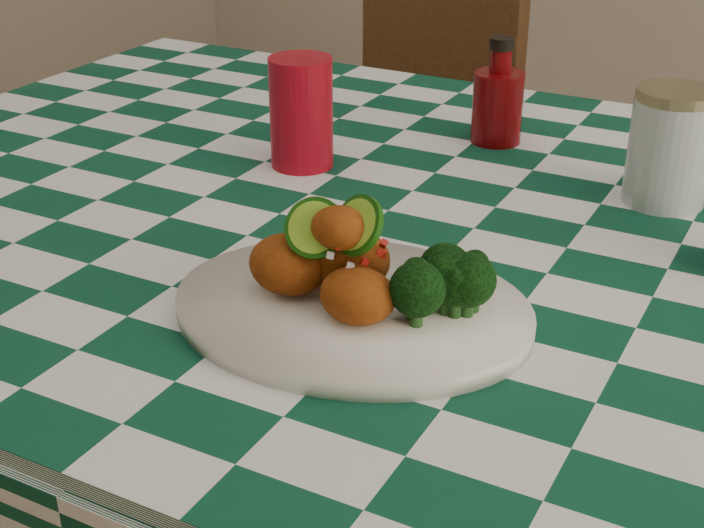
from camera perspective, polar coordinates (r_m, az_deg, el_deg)
The scene contains 8 objects.
dining_table at distance 1.27m, azimuth 6.09°, elevation -14.20°, with size 1.66×1.06×0.79m, color #0C412A, non-canonical shape.
plate at distance 0.88m, azimuth 0.00°, elevation -2.69°, with size 0.33×0.25×0.02m, color white, non-canonical shape.
fried_chicken_pile at distance 0.85m, azimuth -0.45°, elevation 0.58°, with size 0.14×0.10×0.09m, color #90390E, non-canonical shape.
broccoli_side at distance 0.84m, azimuth 5.01°, elevation -1.27°, with size 0.08×0.08×0.06m, color black, non-canonical shape.
red_tumbler at distance 1.21m, azimuth -2.97°, elevation 8.78°, with size 0.08×0.08×0.14m, color maroon.
ketchup_bottle at distance 1.30m, azimuth 8.52°, elevation 9.94°, with size 0.07×0.07×0.14m, color #5D0407, non-canonical shape.
mason_jar at distance 1.15m, azimuth 18.02°, elevation 6.50°, with size 0.09×0.09×0.13m, color #B2BCBA, non-canonical shape.
wooden_chair_left at distance 2.01m, azimuth 1.79°, elevation 3.27°, with size 0.39×0.41×0.85m, color #472814, non-canonical shape.
Camera 1 is at (0.33, -0.91, 1.22)m, focal length 50.00 mm.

